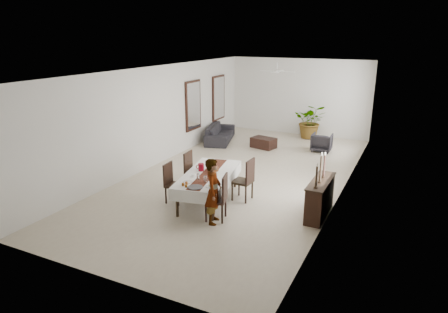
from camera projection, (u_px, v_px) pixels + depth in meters
floor at (242, 175)px, 12.24m from camera, size 6.00×12.00×0.00m
ceiling at (243, 69)px, 11.30m from camera, size 6.00×12.00×0.02m
wall_back at (299, 97)px, 16.92m from camera, size 6.00×0.02×3.20m
wall_front at (98, 195)px, 6.61m from camera, size 6.00×0.02×3.20m
wall_left at (158, 116)px, 13.02m from camera, size 0.02×12.00×3.20m
wall_right at (347, 135)px, 10.51m from camera, size 0.02×12.00×3.20m
dining_table_top at (208, 175)px, 10.20m from camera, size 1.40×2.49×0.05m
table_leg_fl at (177, 203)px, 9.39m from camera, size 0.08×0.08×0.68m
table_leg_fr at (212, 207)px, 9.17m from camera, size 0.08×0.08×0.68m
table_leg_bl at (206, 173)px, 11.45m from camera, size 0.08×0.08×0.68m
table_leg_br at (235, 175)px, 11.23m from camera, size 0.08×0.08×0.68m
tablecloth_top at (208, 174)px, 10.19m from camera, size 1.61×2.70×0.01m
tablecloth_drape_left at (188, 177)px, 10.38m from camera, size 0.48×2.48×0.29m
tablecloth_drape_right at (230, 181)px, 10.09m from camera, size 0.48×2.48×0.29m
tablecloth_drape_near at (192, 197)px, 9.08m from camera, size 1.14×0.23×0.29m
tablecloth_drape_far at (222, 164)px, 11.40m from camera, size 1.14×0.23×0.29m
table_runner at (208, 173)px, 10.19m from camera, size 0.80×2.47×0.00m
red_pitcher at (201, 167)px, 10.36m from camera, size 0.17×0.17×0.20m
pitcher_handle at (198, 167)px, 10.38m from camera, size 0.12×0.04×0.12m
wine_glass_near at (205, 179)px, 9.55m from camera, size 0.07×0.07×0.17m
wine_glass_mid at (198, 177)px, 9.70m from camera, size 0.07×0.07×0.17m
wine_glass_far at (211, 170)px, 10.20m from camera, size 0.07×0.07×0.17m
teacup_right at (213, 181)px, 9.57m from camera, size 0.09×0.09×0.06m
saucer_right at (213, 182)px, 9.58m from camera, size 0.15×0.15×0.01m
teacup_left at (193, 176)px, 9.94m from camera, size 0.09×0.09×0.06m
saucer_left at (193, 177)px, 9.95m from camera, size 0.15×0.15×0.01m
plate_near_right at (210, 186)px, 9.30m from camera, size 0.23×0.23×0.01m
bread_near_right at (210, 185)px, 9.29m from camera, size 0.09×0.09×0.09m
plate_near_left at (188, 182)px, 9.59m from camera, size 0.23×0.23×0.01m
plate_far_left at (203, 166)px, 10.77m from camera, size 0.23×0.23×0.01m
serving_tray at (195, 187)px, 9.24m from camera, size 0.35×0.35×0.02m
jam_jar_a at (186, 186)px, 9.26m from camera, size 0.06×0.06×0.07m
jam_jar_b at (183, 184)px, 9.34m from camera, size 0.06×0.06×0.07m
jam_jar_c at (186, 183)px, 9.42m from camera, size 0.06×0.06×0.07m
fruit_basket at (213, 169)px, 10.39m from camera, size 0.29×0.29×0.10m
fruit_red at (214, 166)px, 10.38m from camera, size 0.09×0.09×0.09m
fruit_green at (212, 166)px, 10.41m from camera, size 0.08×0.08×0.08m
chair_right_near_seat at (216, 200)px, 9.21m from camera, size 0.57×0.57×0.05m
chair_right_near_leg_fl at (222, 214)px, 9.07m from camera, size 0.06×0.06×0.46m
chair_right_near_leg_fr at (226, 207)px, 9.43m from camera, size 0.06×0.06×0.46m
chair_right_near_leg_bl at (206, 213)px, 9.15m from camera, size 0.06×0.06×0.46m
chair_right_near_leg_br at (210, 206)px, 9.50m from camera, size 0.06×0.06×0.46m
chair_right_near_back at (225, 188)px, 9.08m from camera, size 0.15×0.46×0.59m
chair_right_far_seat at (242, 182)px, 10.33m from camera, size 0.50×0.50×0.05m
chair_right_far_leg_fl at (246, 195)px, 10.16m from camera, size 0.05×0.05×0.47m
chair_right_far_leg_fr at (252, 190)px, 10.48m from camera, size 0.05×0.05×0.47m
chair_right_far_leg_bl at (232, 192)px, 10.33m from camera, size 0.05×0.05×0.47m
chair_right_far_leg_br at (239, 187)px, 10.66m from camera, size 0.05×0.05×0.47m
chair_right_far_back at (250, 171)px, 10.14m from camera, size 0.07×0.48×0.60m
chair_left_near_seat at (175, 185)px, 10.18m from camera, size 0.46×0.46×0.05m
chair_left_near_leg_fl at (173, 191)px, 10.47m from camera, size 0.05×0.05×0.43m
chair_left_near_leg_fr at (166, 196)px, 10.15m from camera, size 0.05×0.05×0.43m
chair_left_near_leg_bl at (185, 193)px, 10.34m from camera, size 0.05×0.05×0.43m
chair_left_near_leg_br at (178, 198)px, 10.02m from camera, size 0.05×0.05×0.43m
chair_left_near_back at (168, 173)px, 10.16m from camera, size 0.07×0.44×0.56m
chair_left_far_seat at (196, 175)px, 10.83m from camera, size 0.51×0.51×0.05m
chair_left_far_leg_fl at (192, 181)px, 11.15m from camera, size 0.05×0.05×0.47m
chair_left_far_leg_fr at (186, 185)px, 10.80m from camera, size 0.05×0.05×0.47m
chair_left_far_leg_bl at (205, 182)px, 11.01m from camera, size 0.05×0.05×0.47m
chair_left_far_leg_br at (199, 187)px, 10.66m from camera, size 0.05×0.05×0.47m
chair_left_far_back at (188, 163)px, 10.81m from camera, size 0.08×0.48×0.60m
woman at (213, 191)px, 8.97m from camera, size 0.50×0.64×1.53m
sideboard_body at (320, 199)px, 9.44m from camera, size 0.38×1.42×0.85m
sideboard_top at (321, 181)px, 9.31m from camera, size 0.42×1.48×0.03m
candlestick_near_base at (316, 187)px, 8.85m from camera, size 0.09×0.09×0.03m
candlestick_near_shaft at (317, 177)px, 8.78m from camera, size 0.05×0.05×0.47m
candlestick_near_candle at (317, 165)px, 8.69m from camera, size 0.03×0.03×0.08m
candlestick_mid_base at (320, 182)px, 9.18m from camera, size 0.09×0.09×0.03m
candlestick_mid_shaft at (321, 169)px, 9.08m from camera, size 0.05×0.05×0.62m
candlestick_mid_candle at (322, 154)px, 8.98m from camera, size 0.03×0.03×0.08m
candlestick_far_base at (323, 177)px, 9.50m from camera, size 0.09×0.09×0.03m
candlestick_far_shaft at (324, 166)px, 9.42m from camera, size 0.05×0.05×0.52m
candlestick_far_candle at (325, 154)px, 9.33m from camera, size 0.03×0.03×0.08m
sofa at (220, 133)px, 16.10m from camera, size 1.49×2.42×0.66m
armchair at (322, 142)px, 14.69m from camera, size 0.74×0.76×0.66m
coffee_table at (264, 143)px, 15.18m from camera, size 0.99×0.77×0.39m
potted_plant at (311, 121)px, 16.45m from camera, size 1.47×1.34×1.43m
mirror_frame_near at (193, 106)px, 14.90m from camera, size 0.06×1.05×1.85m
mirror_glass_near at (194, 106)px, 14.88m from camera, size 0.01×0.90×1.70m
mirror_frame_far at (218, 98)px, 16.70m from camera, size 0.06×1.05×1.85m
mirror_glass_far at (219, 98)px, 16.69m from camera, size 0.01×0.90×1.70m
fan_rod at (277, 66)px, 13.90m from camera, size 0.04×0.04×0.20m
fan_hub at (277, 72)px, 13.96m from camera, size 0.16×0.16×0.08m
fan_blade_n at (280, 71)px, 14.26m from camera, size 0.10×0.55×0.01m
fan_blade_s at (274, 72)px, 13.66m from camera, size 0.10×0.55×0.01m
fan_blade_e at (287, 72)px, 13.82m from camera, size 0.55×0.10×0.01m
fan_blade_w at (267, 71)px, 14.11m from camera, size 0.55×0.10×0.01m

